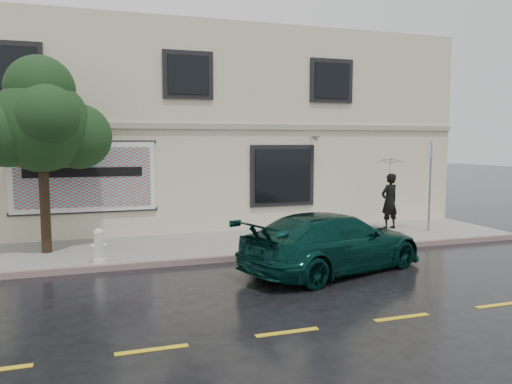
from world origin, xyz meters
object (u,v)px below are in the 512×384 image
object	(u,v)px
pedestrian	(389,201)
car	(333,242)
street_tree	(41,126)
fire_hydrant	(99,246)

from	to	relation	value
pedestrian	car	bearing A→B (deg)	31.04
street_tree	fire_hydrant	world-z (taller)	street_tree
street_tree	fire_hydrant	bearing A→B (deg)	-50.44
car	street_tree	xyz separation A→B (m)	(-6.69, 3.64, 2.82)
pedestrian	fire_hydrant	xyz separation A→B (m)	(-9.45, -1.84, -0.53)
car	fire_hydrant	xyz separation A→B (m)	(-5.37, 2.04, -0.15)
car	street_tree	size ratio (longest dim) A/B	1.06
car	pedestrian	world-z (taller)	pedestrian
pedestrian	fire_hydrant	distance (m)	9.65
pedestrian	street_tree	distance (m)	11.05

